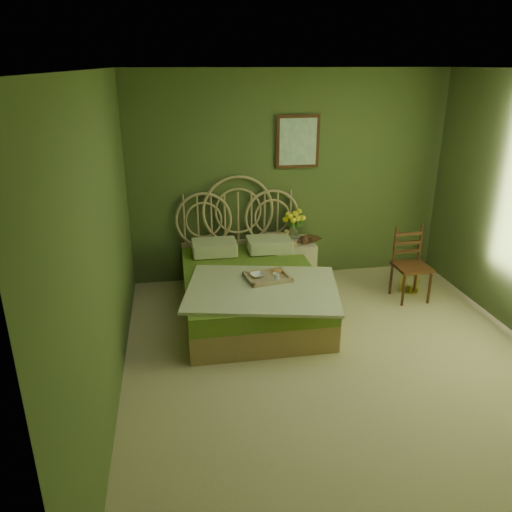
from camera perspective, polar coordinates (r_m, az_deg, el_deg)
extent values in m
plane|color=#C4B68E|center=(4.83, 9.72, -12.35)|extent=(4.50, 4.50, 0.00)
plane|color=silver|center=(4.04, 12.11, 20.14)|extent=(4.50, 4.50, 0.00)
plane|color=#475B2F|center=(6.34, 3.84, 8.90)|extent=(4.00, 0.00, 4.00)
plane|color=#475B2F|center=(4.04, -16.91, 0.83)|extent=(0.00, 4.50, 4.50)
cube|color=#32160D|center=(6.26, 4.78, 12.90)|extent=(0.54, 0.03, 0.64)
cube|color=white|center=(6.24, 4.83, 12.87)|extent=(0.46, 0.01, 0.56)
cube|color=#9D7E4E|center=(5.62, -0.59, -5.23)|extent=(1.45, 1.93, 0.29)
cube|color=olive|center=(5.51, -0.60, -2.98)|extent=(1.45, 1.93, 0.19)
cube|color=beige|center=(5.09, 0.73, -3.77)|extent=(1.73, 1.45, 0.03)
cube|color=beige|center=(6.03, -4.79, 0.99)|extent=(0.53, 0.39, 0.15)
cube|color=beige|center=(6.12, 1.52, 1.36)|extent=(0.53, 0.39, 0.15)
cube|color=tan|center=(5.28, 1.32, -2.73)|extent=(0.50, 0.42, 0.04)
ellipsoid|color=#B77A38|center=(5.37, 2.40, -1.77)|extent=(0.12, 0.07, 0.05)
cube|color=beige|center=(6.35, 4.13, -0.73)|extent=(0.51, 0.51, 0.56)
cylinder|color=silver|center=(6.34, 4.41, 2.81)|extent=(0.10, 0.10, 0.18)
ellipsoid|color=#9D7E4E|center=(6.30, 2.73, 2.31)|extent=(0.21, 0.11, 0.10)
sphere|color=#CF7650|center=(6.07, 3.61, 1.43)|extent=(0.07, 0.07, 0.07)
sphere|color=#CF7650|center=(6.07, 4.31, 1.41)|extent=(0.07, 0.07, 0.07)
cube|color=#32160D|center=(6.14, 17.39, -1.19)|extent=(0.39, 0.39, 0.04)
cylinder|color=#32160D|center=(6.01, 16.46, -3.69)|extent=(0.03, 0.03, 0.41)
cylinder|color=#32160D|center=(6.16, 19.21, -3.41)|extent=(0.03, 0.03, 0.41)
cylinder|color=#32160D|center=(6.28, 15.20, -2.46)|extent=(0.03, 0.03, 0.41)
cylinder|color=#32160D|center=(6.42, 17.86, -2.23)|extent=(0.03, 0.03, 0.41)
cube|color=#32160D|center=(6.19, 16.96, 1.32)|extent=(0.33, 0.04, 0.45)
cylinder|color=gold|center=(6.51, 17.03, -3.72)|extent=(0.23, 0.23, 0.01)
cylinder|color=gold|center=(6.46, 17.15, -2.70)|extent=(0.23, 0.23, 0.26)
cone|color=gold|center=(6.39, 17.32, -1.24)|extent=(0.23, 0.23, 0.09)
imported|color=#381E0F|center=(6.31, 5.75, 1.89)|extent=(0.26, 0.28, 0.02)
imported|color=#472819|center=(6.30, 5.76, 2.05)|extent=(0.22, 0.25, 0.02)
imported|color=white|center=(5.30, 0.16, -2.21)|extent=(0.18, 0.18, 0.04)
imported|color=white|center=(5.22, 2.31, -2.36)|extent=(0.08, 0.08, 0.07)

